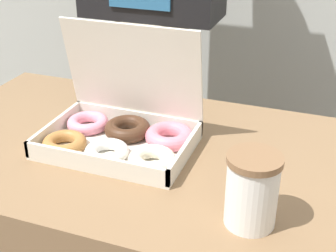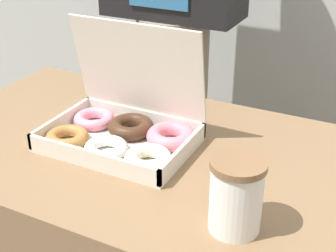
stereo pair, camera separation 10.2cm
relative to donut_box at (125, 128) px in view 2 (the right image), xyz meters
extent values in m
cube|color=silver|center=(-0.01, -0.02, -0.04)|extent=(0.33, 0.23, 0.01)
cube|color=silver|center=(-0.17, -0.02, -0.01)|extent=(0.01, 0.23, 0.04)
cube|color=silver|center=(0.16, -0.02, -0.01)|extent=(0.01, 0.23, 0.04)
cube|color=silver|center=(-0.01, -0.13, -0.01)|extent=(0.33, 0.01, 0.04)
cube|color=silver|center=(-0.01, 0.09, -0.01)|extent=(0.33, 0.01, 0.04)
cube|color=silver|center=(-0.01, 0.08, 0.12)|extent=(0.33, 0.05, 0.23)
torus|color=#A87038|center=(-0.11, -0.07, -0.02)|extent=(0.14, 0.14, 0.03)
torus|color=pink|center=(-0.11, 0.04, -0.02)|extent=(0.13, 0.13, 0.03)
torus|color=white|center=(-0.01, -0.07, -0.02)|extent=(0.12, 0.12, 0.03)
torus|color=#422819|center=(-0.01, 0.04, -0.02)|extent=(0.15, 0.15, 0.03)
torus|color=silver|center=(0.10, -0.07, -0.02)|extent=(0.10, 0.10, 0.03)
torus|color=pink|center=(0.10, 0.04, -0.02)|extent=(0.12, 0.12, 0.03)
cylinder|color=white|center=(0.33, -0.17, 0.02)|extent=(0.09, 0.09, 0.12)
cylinder|color=brown|center=(0.33, -0.17, 0.09)|extent=(0.10, 0.10, 0.01)
cylinder|color=gray|center=(-0.15, 0.55, -0.34)|extent=(0.24, 0.24, 0.91)
camera|label=1|loc=(0.42, -0.84, 0.49)|focal=50.00mm
camera|label=2|loc=(0.51, -0.80, 0.49)|focal=50.00mm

